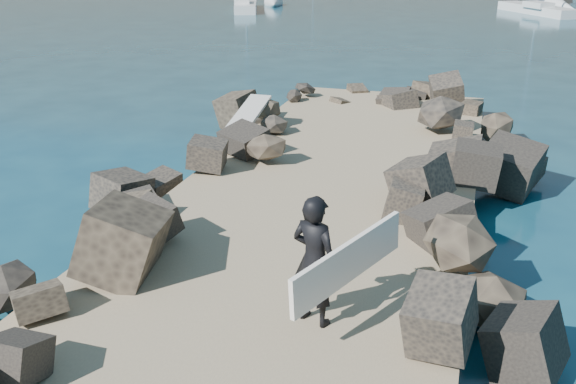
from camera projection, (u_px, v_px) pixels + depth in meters
name	position (u px, v px, depth m)	size (l,w,h in m)	color
ground	(303.00, 247.00, 12.08)	(800.00, 800.00, 0.00)	#0F384C
jetty	(270.00, 284.00, 10.19)	(6.00, 26.00, 0.60)	#8C7759
riprap_left	(123.00, 237.00, 11.35)	(2.60, 22.00, 1.00)	black
riprap_right	(460.00, 285.00, 9.77)	(2.60, 22.00, 1.00)	black
surfboard_resting	(247.00, 120.00, 16.67)	(0.60, 2.38, 0.08)	beige
surfer_with_board	(319.00, 261.00, 8.33)	(1.34, 2.07, 1.82)	black
sailboat_a	(246.00, 6.00, 52.49)	(4.03, 7.66, 9.04)	silver
sailboat_c	(537.00, 9.00, 49.92)	(5.86, 7.79, 9.66)	silver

